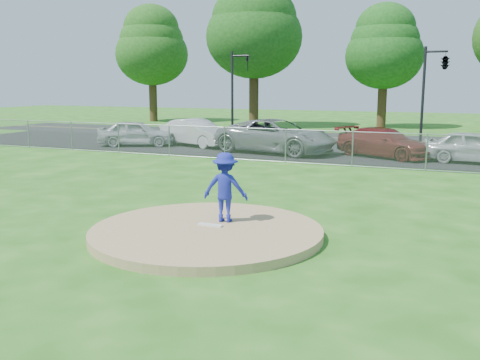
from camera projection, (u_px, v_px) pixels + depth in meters
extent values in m
plane|color=#1D5612|center=(317.00, 172.00, 21.51)|extent=(120.00, 120.00, 0.00)
cylinder|color=#9D8156|center=(207.00, 232.00, 12.42)|extent=(5.40, 5.40, 0.20)
cube|color=white|center=(210.00, 225.00, 12.58)|extent=(0.60, 0.15, 0.04)
cube|color=gray|center=(329.00, 148.00, 23.19)|extent=(40.00, 0.06, 1.50)
cube|color=black|center=(350.00, 153.00, 27.40)|extent=(50.00, 8.00, 0.01)
cube|color=black|center=(373.00, 139.00, 34.20)|extent=(60.00, 7.00, 0.01)
cylinder|color=#382714|center=(153.00, 99.00, 50.41)|extent=(0.74, 0.74, 4.20)
ellipsoid|color=#184B14|center=(152.00, 54.00, 49.68)|extent=(6.72, 6.72, 5.71)
ellipsoid|color=#184B14|center=(151.00, 41.00, 49.47)|extent=(5.91, 5.91, 5.03)
ellipsoid|color=#184B14|center=(151.00, 28.00, 49.27)|extent=(5.11, 5.11, 4.34)
cylinder|color=#322312|center=(254.00, 97.00, 44.32)|extent=(0.78, 0.78, 4.90)
ellipsoid|color=#144512|center=(254.00, 37.00, 43.47)|extent=(7.84, 7.84, 6.66)
ellipsoid|color=#144512|center=(254.00, 20.00, 43.23)|extent=(6.90, 6.90, 5.86)
ellipsoid|color=#144512|center=(254.00, 2.00, 42.99)|extent=(5.96, 5.96, 5.06)
cylinder|color=#372414|center=(382.00, 104.00, 43.31)|extent=(0.72, 0.72, 3.85)
ellipsoid|color=#134914|center=(384.00, 56.00, 42.64)|extent=(6.16, 6.16, 5.24)
ellipsoid|color=#134914|center=(385.00, 42.00, 42.45)|extent=(5.42, 5.42, 4.61)
ellipsoid|color=#134914|center=(385.00, 28.00, 42.26)|extent=(4.68, 4.68, 3.98)
cylinder|color=black|center=(232.00, 95.00, 35.34)|extent=(0.16, 0.16, 5.60)
cylinder|color=black|center=(241.00, 56.00, 34.66)|extent=(1.20, 0.12, 0.12)
imported|color=black|center=(247.00, 64.00, 34.57)|extent=(0.16, 0.20, 1.00)
cylinder|color=black|center=(423.00, 96.00, 30.74)|extent=(0.16, 0.16, 5.60)
cylinder|color=black|center=(437.00, 51.00, 30.07)|extent=(1.20, 0.12, 0.12)
imported|color=black|center=(445.00, 60.00, 29.97)|extent=(0.53, 2.48, 1.00)
imported|color=navy|center=(225.00, 187.00, 12.86)|extent=(1.18, 0.80, 1.68)
cone|color=#DE590B|center=(231.00, 146.00, 27.88)|extent=(0.31, 0.31, 0.61)
imported|color=#B8B8BD|center=(136.00, 133.00, 30.48)|extent=(4.64, 3.30, 1.47)
imported|color=silver|center=(196.00, 133.00, 30.37)|extent=(4.90, 3.02, 1.52)
imported|color=slate|center=(276.00, 136.00, 27.32)|extent=(6.62, 3.95, 1.72)
imported|color=maroon|center=(384.00, 143.00, 25.74)|extent=(5.22, 3.83, 1.41)
imported|color=silver|center=(474.00, 147.00, 23.78)|extent=(4.36, 2.13, 1.43)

